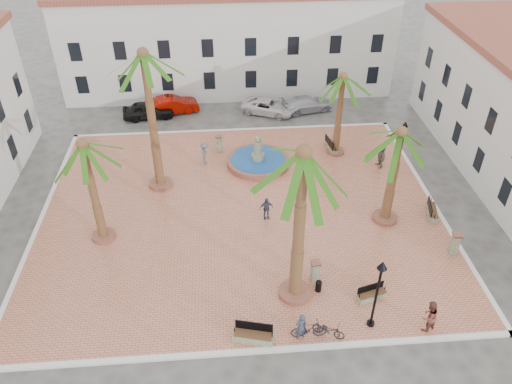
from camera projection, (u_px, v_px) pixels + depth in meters
The scene contains 35 objects.
ground at pixel (241, 212), 33.10m from camera, with size 120.00×120.00×0.00m, color #56544F.
plaza at pixel (241, 211), 33.06m from camera, with size 26.00×22.00×0.15m, color #CA7456.
kerb_n at pixel (234, 130), 41.91m from camera, with size 26.30×0.30×0.16m, color silver.
kerb_s at pixel (254, 351), 24.21m from camera, with size 26.30×0.30×0.16m, color silver.
kerb_e at pixel (432, 202), 33.91m from camera, with size 0.30×22.30×0.16m, color silver.
kerb_w at pixel (40, 221), 32.20m from camera, with size 0.30×22.30×0.16m, color silver.
building_north at pixel (228, 39), 46.38m from camera, with size 30.40×7.40×9.50m.
fountain at pixel (258, 160), 37.37m from camera, with size 4.66×4.66×2.41m.
palm_nw at pixel (145, 69), 30.25m from camera, with size 5.39×5.39×10.01m.
palm_sw at pixel (85, 156), 27.41m from camera, with size 4.71×4.71×6.98m.
palm_s at pixel (303, 172), 22.38m from camera, with size 5.82×5.82×9.40m.
palm_e at pixel (399, 145), 29.00m from camera, with size 5.28×5.28×6.77m.
palm_ne at pixel (342, 86), 35.67m from camera, with size 4.62×4.62×6.61m.
bench_s at pixel (253, 336), 24.49m from camera, with size 2.07×1.07×1.05m.
bench_se at pixel (371, 295), 26.71m from camera, with size 1.74×0.95×0.88m.
bench_e at pixel (432, 212), 32.47m from camera, with size 0.97×1.91×0.97m.
bench_ne at pixel (331, 147), 39.06m from camera, with size 0.83×1.96×1.00m.
lamppost_s at pixel (379, 283), 23.67m from camera, with size 0.48×0.48×4.42m.
lamppost_e at pixel (403, 138), 35.35m from camera, with size 0.44×0.44×4.02m.
bollard_se at pixel (315, 271), 27.48m from camera, with size 0.57×0.57×1.41m.
bollard_n at pixel (219, 143), 38.60m from camera, with size 0.58×0.58×1.40m.
bollard_e at pixel (455, 243), 29.25m from camera, with size 0.60×0.60×1.48m.
litter_bin at pixel (318, 286), 27.11m from camera, with size 0.34×0.34×0.66m, color black.
cyclist_a at pixel (301, 326), 24.32m from camera, with size 0.60×0.39×1.65m, color #31364D.
bicycle_a at pixel (329, 330), 24.64m from camera, with size 0.58×1.65×0.87m, color black.
cyclist_b at pixel (429, 316), 24.66m from camera, with size 0.93×0.72×1.91m, color brown.
bicycle_b at pixel (309, 329), 24.51m from camera, with size 0.52×1.83×1.10m, color black.
pedestrian_fountain_a at pixel (306, 167), 35.79m from camera, with size 0.76×0.49×1.55m, color #977A60.
pedestrian_fountain_b at pixel (266, 208), 31.92m from camera, with size 0.92×0.39×1.58m, color #323A51.
pedestrian_north at pixel (205, 153), 37.10m from camera, with size 1.17×0.67×1.81m, color #57585D.
pedestrian_east at pixel (381, 155), 36.81m from camera, with size 1.73×0.55×1.86m, color #6A6154.
car_black at pixel (148, 110), 43.45m from camera, with size 1.76×4.39×1.49m, color black.
car_red at pixel (172, 105), 44.20m from camera, with size 1.61×4.62×1.52m, color #930B01.
car_silver at pixel (307, 104), 44.55m from camera, with size 1.92×4.72×1.37m, color silver.
car_white at pixel (268, 107), 44.20m from camera, with size 2.13×4.61×1.28m, color white.
Camera 1 is at (-1.11, -25.92, 20.62)m, focal length 35.00 mm.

